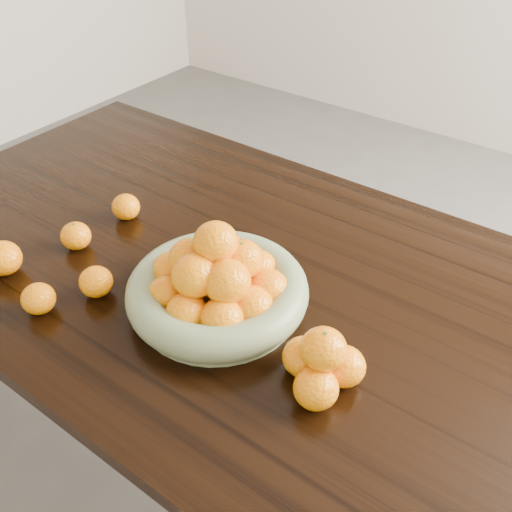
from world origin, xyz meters
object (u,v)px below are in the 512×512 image
Objects in this scene: dining_table at (260,309)px; orange_pyramid at (322,365)px; fruit_bowl at (217,285)px; loose_orange_0 at (76,236)px.

dining_table is 13.17× the size of orange_pyramid.
fruit_bowl is 0.40m from loose_orange_0.
orange_pyramid reaches higher than loose_orange_0.
fruit_bowl is (-0.02, -0.12, 0.15)m from dining_table.
orange_pyramid is at bearing -1.11° from loose_orange_0.
fruit_bowl reaches higher than loose_orange_0.
dining_table is 27.98× the size of loose_orange_0.
loose_orange_0 is at bearing -159.08° from dining_table.
fruit_bowl is 2.48× the size of orange_pyramid.
orange_pyramid is 0.68m from loose_orange_0.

